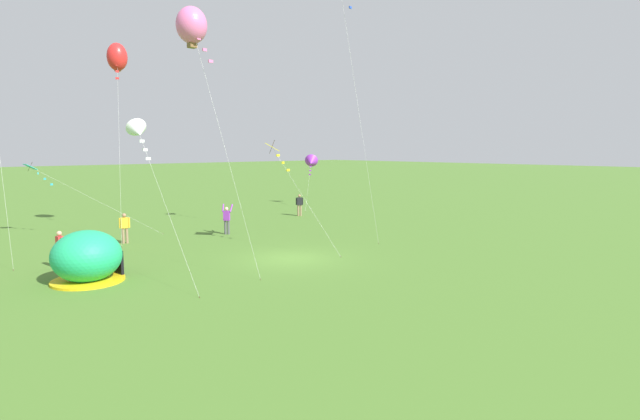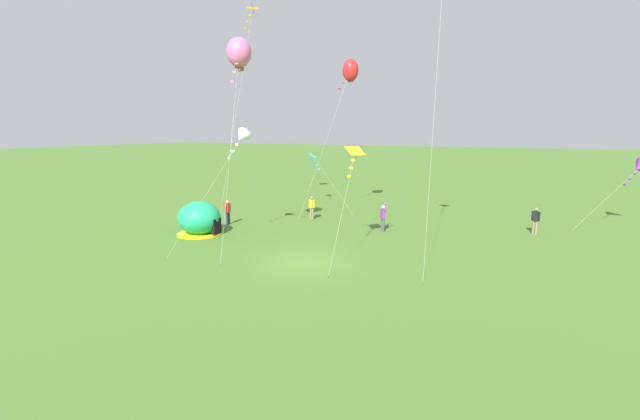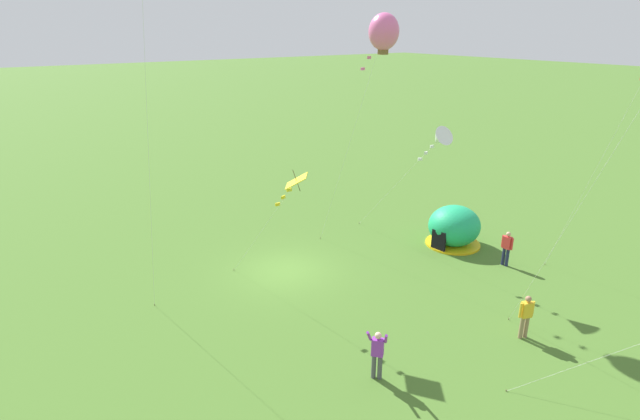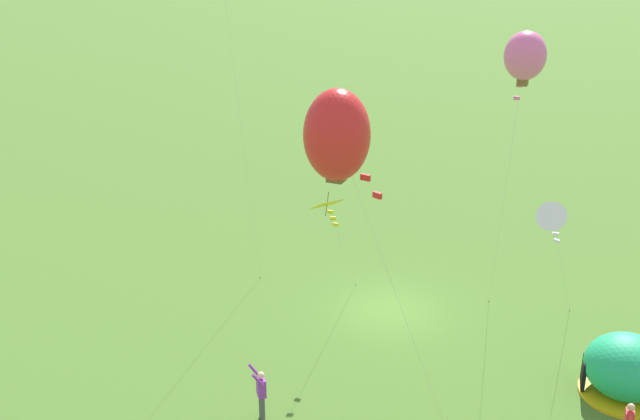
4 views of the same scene
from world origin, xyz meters
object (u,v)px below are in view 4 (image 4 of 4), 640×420
object	(u,v)px
kite_yellow	(329,208)
kite_red	(337,136)
kite_white	(553,219)
popup_tent	(627,368)
person_flying_kite	(261,392)
kite_pink	(525,56)

from	to	relation	value
kite_yellow	kite_red	xyz separation A→B (m)	(-4.34, 10.08, 5.71)
kite_yellow	kite_white	bearing A→B (deg)	178.01
popup_tent	kite_white	bearing A→B (deg)	19.48
popup_tent	person_flying_kite	xyz separation A→B (m)	(10.21, 5.82, 0.00)
popup_tent	person_flying_kite	bearing A→B (deg)	29.67
kite_yellow	popup_tent	bearing A→B (deg)	-175.95
kite_yellow	kite_white	distance (m)	7.43
kite_yellow	kite_pink	world-z (taller)	kite_pink
kite_yellow	kite_white	world-z (taller)	kite_white
person_flying_kite	kite_yellow	bearing A→B (deg)	-91.00
person_flying_kite	kite_white	size ratio (longest dim) A/B	0.28
kite_pink	kite_red	xyz separation A→B (m)	(1.44, 11.97, 0.43)
kite_yellow	kite_white	size ratio (longest dim) A/B	0.87
kite_white	popup_tent	bearing A→B (deg)	-160.52
person_flying_kite	kite_yellow	size ratio (longest dim) A/B	0.32
popup_tent	kite_pink	world-z (taller)	kite_pink
kite_pink	kite_white	bearing A→B (deg)	126.44
popup_tent	kite_white	size ratio (longest dim) A/B	0.42
kite_red	kite_pink	bearing A→B (deg)	-96.88
kite_yellow	kite_pink	xyz separation A→B (m)	(-5.79, -1.89, 5.28)
person_flying_kite	kite_pink	bearing A→B (deg)	-130.04
kite_pink	person_flying_kite	bearing A→B (deg)	49.96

